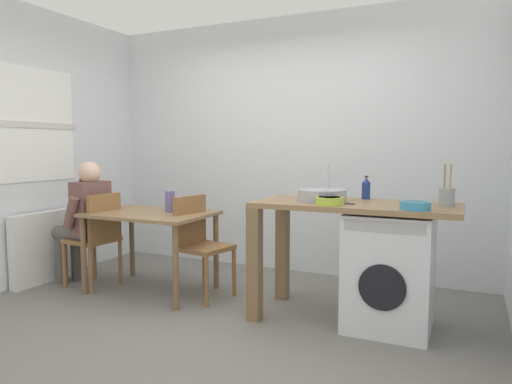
{
  "coord_description": "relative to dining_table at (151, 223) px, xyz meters",
  "views": [
    {
      "loc": [
        1.79,
        -2.96,
        1.34
      ],
      "look_at": [
        0.21,
        0.45,
        0.97
      ],
      "focal_mm": 32.66,
      "sensor_mm": 36.0,
      "label": 1
    }
  ],
  "objects": [
    {
      "name": "vase",
      "position": [
        0.15,
        0.1,
        0.19
      ],
      "size": [
        0.09,
        0.09,
        0.19
      ],
      "primitive_type": "cylinder",
      "color": "slate",
      "rests_on": "dining_table"
    },
    {
      "name": "wall_back",
      "position": [
        0.87,
        1.29,
        0.71
      ],
      "size": [
        4.6,
        0.1,
        2.7
      ],
      "primitive_type": "cube",
      "color": "silver",
      "rests_on": "ground_plane"
    },
    {
      "name": "radiator",
      "position": [
        -1.15,
        -0.16,
        -0.29
      ],
      "size": [
        0.1,
        0.8,
        0.7
      ],
      "primitive_type": "cube",
      "color": "white",
      "rests_on": "ground_plane"
    },
    {
      "name": "chair_opposite",
      "position": [
        0.48,
        0.06,
        -0.14
      ],
      "size": [
        0.47,
        0.47,
        0.9
      ],
      "rotation": [
        0.0,
        0.0,
        -1.77
      ],
      "color": "olive",
      "rests_on": "ground_plane"
    },
    {
      "name": "sink_basin",
      "position": [
        1.61,
        0.03,
        0.32
      ],
      "size": [
        0.38,
        0.38,
        0.09
      ],
      "primitive_type": "cylinder",
      "color": "#9EA0A5",
      "rests_on": "kitchen_counter"
    },
    {
      "name": "dining_table",
      "position": [
        0.0,
        0.0,
        0.0
      ],
      "size": [
        1.1,
        0.76,
        0.74
      ],
      "color": "olive",
      "rests_on": "ground_plane"
    },
    {
      "name": "scissors",
      "position": [
        1.83,
        -0.07,
        0.28
      ],
      "size": [
        0.15,
        0.06,
        0.01
      ],
      "color": "#B2B2B7",
      "rests_on": "kitchen_counter"
    },
    {
      "name": "ground_plane",
      "position": [
        0.87,
        -0.46,
        -0.64
      ],
      "size": [
        5.46,
        5.46,
        0.0
      ],
      "primitive_type": "plane",
      "color": "slate"
    },
    {
      "name": "utensil_crock",
      "position": [
        2.51,
        0.08,
        0.35
      ],
      "size": [
        0.11,
        0.11,
        0.3
      ],
      "color": "gray",
      "rests_on": "kitchen_counter"
    },
    {
      "name": "bottle_tall_green",
      "position": [
        1.9,
        0.31,
        0.36
      ],
      "size": [
        0.07,
        0.07,
        0.19
      ],
      "color": "navy",
      "rests_on": "kitchen_counter"
    },
    {
      "name": "chair_person_seat",
      "position": [
        -0.55,
        -0.11,
        -0.14
      ],
      "size": [
        0.43,
        0.43,
        0.9
      ],
      "rotation": [
        0.0,
        0.0,
        1.49
      ],
      "color": "olive",
      "rests_on": "ground_plane"
    },
    {
      "name": "washing_machine",
      "position": [
        2.14,
        0.03,
        -0.21
      ],
      "size": [
        0.6,
        0.61,
        0.86
      ],
      "color": "silver",
      "rests_on": "ground_plane"
    },
    {
      "name": "kitchen_counter",
      "position": [
        1.67,
        0.03,
        0.12
      ],
      "size": [
        1.5,
        0.68,
        0.92
      ],
      "color": "olive",
      "rests_on": "ground_plane"
    },
    {
      "name": "mixing_bowl",
      "position": [
        1.73,
        -0.17,
        0.31
      ],
      "size": [
        0.21,
        0.21,
        0.06
      ],
      "color": "#A8C63D",
      "rests_on": "kitchen_counter"
    },
    {
      "name": "tap",
      "position": [
        1.61,
        0.21,
        0.42
      ],
      "size": [
        0.02,
        0.02,
        0.28
      ],
      "primitive_type": "cylinder",
      "color": "#B2B2B7",
      "rests_on": "kitchen_counter"
    },
    {
      "name": "wall_window_side",
      "position": [
        -1.28,
        -0.46,
        0.71
      ],
      "size": [
        0.12,
        3.8,
        2.7
      ],
      "color": "silver",
      "rests_on": "ground_plane"
    },
    {
      "name": "seated_person",
      "position": [
        -0.71,
        -0.09,
        0.03
      ],
      "size": [
        0.52,
        0.52,
        1.2
      ],
      "rotation": [
        0.0,
        0.0,
        1.49
      ],
      "color": "#595651",
      "rests_on": "ground_plane"
    },
    {
      "name": "colander",
      "position": [
        2.33,
        -0.19,
        0.31
      ],
      "size": [
        0.2,
        0.2,
        0.06
      ],
      "color": "teal",
      "rests_on": "kitchen_counter"
    }
  ]
}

